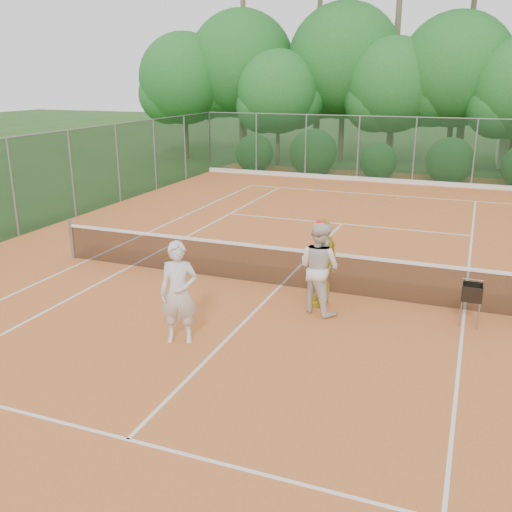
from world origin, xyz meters
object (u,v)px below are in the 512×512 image
(player_yellow, at_px, (323,263))
(player_white, at_px, (179,293))
(ball_hopper, at_px, (472,293))
(player_center_grp, at_px, (319,267))

(player_yellow, bearing_deg, player_white, -26.43)
(player_white, xyz_separation_m, player_yellow, (1.99, 2.67, -0.00))
(player_yellow, bearing_deg, ball_hopper, 100.94)
(player_white, relative_size, ball_hopper, 2.25)
(player_center_grp, height_order, player_yellow, player_center_grp)
(player_white, height_order, ball_hopper, player_white)
(player_center_grp, distance_m, ball_hopper, 3.02)
(player_center_grp, relative_size, player_yellow, 1.03)
(player_center_grp, bearing_deg, ball_hopper, 8.15)
(player_white, bearing_deg, player_center_grp, 28.74)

